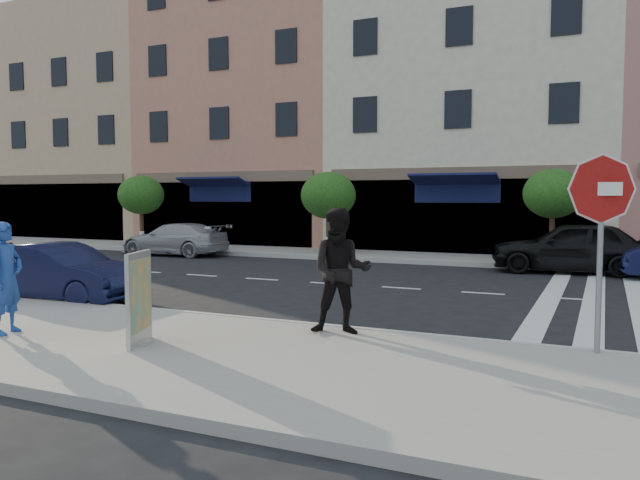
# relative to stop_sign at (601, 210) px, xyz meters

# --- Properties ---
(ground) EXTENTS (120.00, 120.00, 0.00)m
(ground) POSITION_rel_stop_sign_xyz_m (-4.53, 1.67, -2.11)
(ground) COLOR black
(ground) RESTS_ON ground
(sidewalk_near) EXTENTS (60.00, 4.50, 0.15)m
(sidewalk_near) POSITION_rel_stop_sign_xyz_m (-4.53, -2.08, -2.03)
(sidewalk_near) COLOR gray
(sidewalk_near) RESTS_ON ground
(sidewalk_far) EXTENTS (60.00, 3.00, 0.15)m
(sidewalk_far) POSITION_rel_stop_sign_xyz_m (-4.53, 12.67, -2.03)
(sidewalk_far) COLOR gray
(sidewalk_far) RESTS_ON ground
(building_west_far) EXTENTS (12.00, 9.00, 12.00)m
(building_west_far) POSITION_rel_stop_sign_xyz_m (-26.53, 18.67, 3.89)
(building_west_far) COLOR tan
(building_west_far) RESTS_ON ground
(building_west_mid) EXTENTS (10.00, 9.00, 14.00)m
(building_west_mid) POSITION_rel_stop_sign_xyz_m (-15.53, 18.67, 4.89)
(building_west_mid) COLOR tan
(building_west_mid) RESTS_ON ground
(building_centre) EXTENTS (11.00, 9.00, 11.00)m
(building_centre) POSITION_rel_stop_sign_xyz_m (-5.03, 18.67, 3.39)
(building_centre) COLOR beige
(building_centre) RESTS_ON ground
(street_tree_wa) EXTENTS (2.00, 2.00, 3.05)m
(street_tree_wa) POSITION_rel_stop_sign_xyz_m (-18.53, 12.47, 0.22)
(street_tree_wa) COLOR #473323
(street_tree_wa) RESTS_ON sidewalk_far
(street_tree_wb) EXTENTS (2.10, 2.10, 3.06)m
(street_tree_wb) POSITION_rel_stop_sign_xyz_m (-9.53, 12.47, 0.20)
(street_tree_wb) COLOR #473323
(street_tree_wb) RESTS_ON sidewalk_far
(street_tree_c) EXTENTS (1.90, 1.90, 3.04)m
(street_tree_c) POSITION_rel_stop_sign_xyz_m (-1.53, 12.47, 0.25)
(street_tree_c) COLOR #473323
(street_tree_c) RESTS_ON sidewalk_far
(stop_sign) EXTENTS (0.96, 0.15, 2.71)m
(stop_sign) POSITION_rel_stop_sign_xyz_m (0.00, 0.00, 0.00)
(stop_sign) COLOR gray
(stop_sign) RESTS_ON sidewalk_near
(photographer) EXTENTS (0.57, 0.72, 1.74)m
(photographer) POSITION_rel_stop_sign_xyz_m (-8.38, -2.48, -1.09)
(photographer) COLOR #204393
(photographer) RESTS_ON sidewalk_near
(walker) EXTENTS (1.15, 1.02, 1.96)m
(walker) POSITION_rel_stop_sign_xyz_m (-3.65, -0.33, -0.98)
(walker) COLOR black
(walker) RESTS_ON sidewalk_near
(poster_board) EXTENTS (0.40, 0.84, 1.34)m
(poster_board) POSITION_rel_stop_sign_xyz_m (-6.02, -2.18, -1.31)
(poster_board) COLOR beige
(poster_board) RESTS_ON sidewalk_near
(car_near_mid) EXTENTS (3.89, 1.47, 1.27)m
(car_near_mid) POSITION_rel_stop_sign_xyz_m (-10.69, 0.67, -1.47)
(car_near_mid) COLOR black
(car_near_mid) RESTS_ON ground
(car_far_left) EXTENTS (4.37, 1.87, 1.26)m
(car_far_left) POSITION_rel_stop_sign_xyz_m (-15.12, 10.36, -1.48)
(car_far_left) COLOR #A2A2A7
(car_far_left) RESTS_ON ground
(car_far_mid) EXTENTS (4.74, 2.22, 1.57)m
(car_far_mid) POSITION_rel_stop_sign_xyz_m (-0.83, 10.77, -1.32)
(car_far_mid) COLOR black
(car_far_mid) RESTS_ON ground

